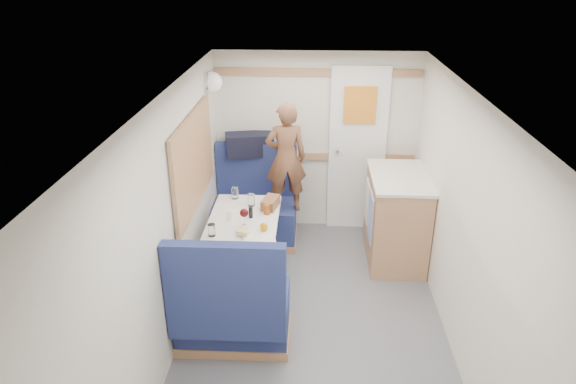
# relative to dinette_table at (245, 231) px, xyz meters

# --- Properties ---
(floor) EXTENTS (4.50, 4.50, 0.00)m
(floor) POSITION_rel_dinette_table_xyz_m (0.65, -1.00, -0.57)
(floor) COLOR #515156
(floor) RESTS_ON ground
(ceiling) EXTENTS (4.50, 4.50, 0.00)m
(ceiling) POSITION_rel_dinette_table_xyz_m (0.65, -1.00, 1.43)
(ceiling) COLOR silver
(ceiling) RESTS_ON wall_back
(wall_back) EXTENTS (2.20, 0.02, 2.00)m
(wall_back) POSITION_rel_dinette_table_xyz_m (0.65, 1.25, 0.43)
(wall_back) COLOR silver
(wall_back) RESTS_ON floor
(wall_left) EXTENTS (0.02, 4.50, 2.00)m
(wall_left) POSITION_rel_dinette_table_xyz_m (-0.45, -1.00, 0.43)
(wall_left) COLOR silver
(wall_left) RESTS_ON floor
(wall_right) EXTENTS (0.02, 4.50, 2.00)m
(wall_right) POSITION_rel_dinette_table_xyz_m (1.75, -1.00, 0.43)
(wall_right) COLOR silver
(wall_right) RESTS_ON floor
(oak_trim_low) EXTENTS (2.15, 0.02, 0.08)m
(oak_trim_low) POSITION_rel_dinette_table_xyz_m (0.65, 1.23, 0.28)
(oak_trim_low) COLOR #956843
(oak_trim_low) RESTS_ON wall_back
(oak_trim_high) EXTENTS (2.15, 0.02, 0.08)m
(oak_trim_high) POSITION_rel_dinette_table_xyz_m (0.65, 1.23, 1.21)
(oak_trim_high) COLOR #956843
(oak_trim_high) RESTS_ON wall_back
(side_window) EXTENTS (0.04, 1.30, 0.72)m
(side_window) POSITION_rel_dinette_table_xyz_m (-0.43, 0.00, 0.68)
(side_window) COLOR #ADBB9F
(side_window) RESTS_ON wall_left
(rear_door) EXTENTS (0.62, 0.12, 1.86)m
(rear_door) POSITION_rel_dinette_table_xyz_m (1.10, 1.22, 0.41)
(rear_door) COLOR white
(rear_door) RESTS_ON wall_back
(dinette_table) EXTENTS (0.62, 0.92, 0.72)m
(dinette_table) POSITION_rel_dinette_table_xyz_m (0.00, 0.00, 0.00)
(dinette_table) COLOR white
(dinette_table) RESTS_ON floor
(bench_far) EXTENTS (0.90, 0.59, 1.05)m
(bench_far) POSITION_rel_dinette_table_xyz_m (-0.00, 0.86, -0.27)
(bench_far) COLOR #191B51
(bench_far) RESTS_ON floor
(bench_near) EXTENTS (0.90, 0.59, 1.05)m
(bench_near) POSITION_rel_dinette_table_xyz_m (-0.00, -0.86, -0.27)
(bench_near) COLOR #191B51
(bench_near) RESTS_ON floor
(ledge) EXTENTS (0.90, 0.14, 0.04)m
(ledge) POSITION_rel_dinette_table_xyz_m (-0.00, 1.12, 0.31)
(ledge) COLOR #956843
(ledge) RESTS_ON bench_far
(dome_light) EXTENTS (0.20, 0.20, 0.20)m
(dome_light) POSITION_rel_dinette_table_xyz_m (-0.39, 0.85, 1.18)
(dome_light) COLOR white
(dome_light) RESTS_ON wall_left
(galley_counter) EXTENTS (0.57, 0.92, 0.92)m
(galley_counter) POSITION_rel_dinette_table_xyz_m (1.47, 0.55, -0.10)
(galley_counter) COLOR #956843
(galley_counter) RESTS_ON floor
(person) EXTENTS (0.46, 0.34, 1.14)m
(person) POSITION_rel_dinette_table_xyz_m (0.34, 0.71, 0.46)
(person) COLOR brown
(person) RESTS_ON bench_far
(duffel_bag) EXTENTS (0.54, 0.34, 0.24)m
(duffel_bag) POSITION_rel_dinette_table_xyz_m (-0.07, 1.12, 0.45)
(duffel_bag) COLOR black
(duffel_bag) RESTS_ON ledge
(tray) EXTENTS (0.33, 0.39, 0.02)m
(tray) POSITION_rel_dinette_table_xyz_m (0.16, -0.35, 0.16)
(tray) COLOR white
(tray) RESTS_ON dinette_table
(orange_fruit) EXTENTS (0.07, 0.07, 0.07)m
(orange_fruit) POSITION_rel_dinette_table_xyz_m (0.21, -0.29, 0.21)
(orange_fruit) COLOR orange
(orange_fruit) RESTS_ON tray
(cheese_block) EXTENTS (0.12, 0.09, 0.04)m
(cheese_block) POSITION_rel_dinette_table_xyz_m (0.04, -0.38, 0.19)
(cheese_block) COLOR #E5D884
(cheese_block) RESTS_ON tray
(wine_glass) EXTENTS (0.08, 0.08, 0.17)m
(wine_glass) POSITION_rel_dinette_table_xyz_m (0.03, -0.20, 0.28)
(wine_glass) COLOR white
(wine_glass) RESTS_ON dinette_table
(tumbler_left) EXTENTS (0.07, 0.07, 0.11)m
(tumbler_left) POSITION_rel_dinette_table_xyz_m (-0.23, -0.38, 0.21)
(tumbler_left) COLOR silver
(tumbler_left) RESTS_ON dinette_table
(tumbler_mid) EXTENTS (0.07, 0.07, 0.11)m
(tumbler_mid) POSITION_rel_dinette_table_xyz_m (-0.14, 0.38, 0.21)
(tumbler_mid) COLOR white
(tumbler_mid) RESTS_ON dinette_table
(tumbler_right) EXTENTS (0.07, 0.07, 0.12)m
(tumbler_right) POSITION_rel_dinette_table_xyz_m (0.04, 0.22, 0.21)
(tumbler_right) COLOR silver
(tumbler_right) RESTS_ON dinette_table
(beer_glass) EXTENTS (0.06, 0.06, 0.09)m
(beer_glass) POSITION_rel_dinette_table_xyz_m (0.20, 0.05, 0.20)
(beer_glass) COLOR #8F4014
(beer_glass) RESTS_ON dinette_table
(pepper_grinder) EXTENTS (0.04, 0.04, 0.10)m
(pepper_grinder) POSITION_rel_dinette_table_xyz_m (0.06, -0.03, 0.20)
(pepper_grinder) COLOR black
(pepper_grinder) RESTS_ON dinette_table
(salt_grinder) EXTENTS (0.04, 0.04, 0.09)m
(salt_grinder) POSITION_rel_dinette_table_xyz_m (-0.12, -0.09, 0.20)
(salt_grinder) COLOR white
(salt_grinder) RESTS_ON dinette_table
(bread_loaf) EXTENTS (0.17, 0.25, 0.09)m
(bread_loaf) POSITION_rel_dinette_table_xyz_m (0.22, 0.19, 0.20)
(bread_loaf) COLOR olive
(bread_loaf) RESTS_ON dinette_table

